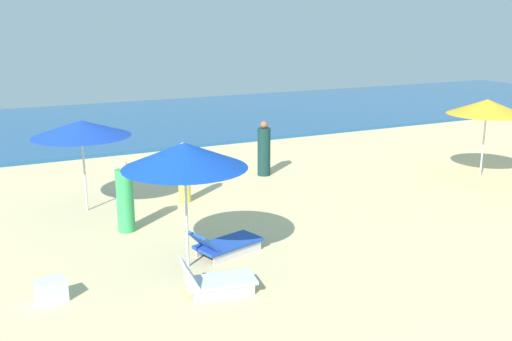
% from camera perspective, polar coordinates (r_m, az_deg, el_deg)
% --- Properties ---
extents(ocean, '(60.00, 12.65, 0.12)m').
position_cam_1_polar(ocean, '(26.43, -14.32, 4.65)').
color(ocean, '#22578D').
rests_on(ocean, ground_plane).
extents(umbrella_0, '(2.24, 2.24, 2.32)m').
position_cam_1_polar(umbrella_0, '(17.70, 22.21, 5.93)').
color(umbrella_0, silver).
rests_on(umbrella_0, ground_plane).
extents(umbrella_2, '(2.32, 2.32, 2.22)m').
position_cam_1_polar(umbrella_2, '(14.02, -17.18, 4.06)').
color(umbrella_2, silver).
rests_on(umbrella_2, ground_plane).
extents(umbrella_5, '(2.28, 2.28, 2.38)m').
position_cam_1_polar(umbrella_5, '(10.22, -7.19, 1.51)').
color(umbrella_5, silver).
rests_on(umbrella_5, ground_plane).
extents(lounge_chair_5_0, '(1.61, 1.01, 0.62)m').
position_cam_1_polar(lounge_chair_5_0, '(11.26, -3.23, -7.41)').
color(lounge_chair_5_0, silver).
rests_on(lounge_chair_5_0, ground_plane).
extents(lounge_chair_5_1, '(1.33, 0.75, 0.66)m').
position_cam_1_polar(lounge_chair_5_1, '(9.78, -4.16, -10.99)').
color(lounge_chair_5_1, silver).
rests_on(lounge_chair_5_1, ground_plane).
extents(beachgoer_1, '(0.41, 0.41, 1.59)m').
position_cam_1_polar(beachgoer_1, '(12.66, -13.02, -2.83)').
color(beachgoer_1, '#3BB15D').
rests_on(beachgoer_1, ground_plane).
extents(beachgoer_2, '(0.41, 0.41, 1.55)m').
position_cam_1_polar(beachgoer_2, '(14.46, -7.24, -0.38)').
color(beachgoer_2, '#F9D752').
rests_on(beachgoer_2, ground_plane).
extents(beachgoer_4, '(0.47, 0.47, 1.64)m').
position_cam_1_polar(beachgoer_4, '(16.88, 0.81, 2.02)').
color(beachgoer_4, '#163836').
rests_on(beachgoer_4, ground_plane).
extents(cooler_box_0, '(0.51, 0.42, 0.38)m').
position_cam_1_polar(cooler_box_0, '(10.10, -19.87, -11.28)').
color(cooler_box_0, white).
rests_on(cooler_box_0, ground_plane).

